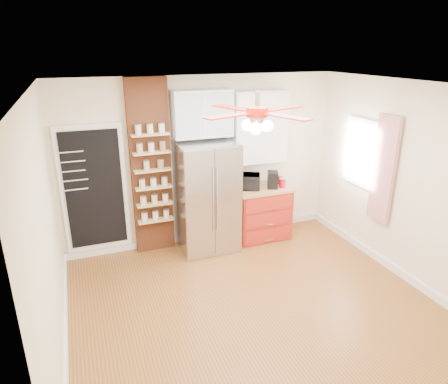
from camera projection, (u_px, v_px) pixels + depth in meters
name	position (u px, v px, depth m)	size (l,w,h in m)	color
floor	(252.00, 302.00, 5.13)	(4.50, 4.50, 0.00)	brown
ceiling	(258.00, 86.00, 4.20)	(4.50, 4.50, 0.00)	white
wall_back	(202.00, 162.00, 6.42)	(4.50, 0.02, 2.70)	#FFEFCD
wall_front	(370.00, 300.00, 2.91)	(4.50, 0.02, 2.70)	#FFEFCD
wall_left	(47.00, 235.00, 3.92)	(0.02, 4.00, 2.70)	#FFEFCD
wall_right	(405.00, 183.00, 5.42)	(0.02, 4.00, 2.70)	#FFEFCD
chalkboard	(94.00, 189.00, 5.91)	(0.95, 0.05, 1.95)	white
brick_pillar	(151.00, 168.00, 6.07)	(0.60, 0.16, 2.70)	brown
fridge	(207.00, 197.00, 6.25)	(0.90, 0.70, 1.75)	silver
upper_glass_cabinet	(202.00, 113.00, 5.98)	(0.90, 0.35, 0.70)	white
red_cabinet	(261.00, 212.00, 6.76)	(0.94, 0.64, 0.90)	#AA2619
upper_shelf_unit	(259.00, 127.00, 6.42)	(0.90, 0.30, 1.15)	white
window	(362.00, 153.00, 6.13)	(0.04, 0.75, 1.05)	white
curtain	(384.00, 169.00, 5.67)	(0.06, 0.40, 1.55)	red
ceiling_fan	(257.00, 112.00, 4.30)	(1.40, 1.40, 0.44)	silver
toaster_oven	(246.00, 181.00, 6.51)	(0.44, 0.30, 0.24)	black
coffee_maker	(273.00, 180.00, 6.54)	(0.17, 0.21, 0.28)	black
canister_left	(282.00, 183.00, 6.58)	(0.10, 0.10, 0.14)	red
canister_right	(280.00, 180.00, 6.76)	(0.11, 0.11, 0.14)	#BA130A
pantry_jar_oats	(146.00, 166.00, 5.88)	(0.08, 0.08, 0.14)	beige
pantry_jar_beans	(161.00, 164.00, 5.96)	(0.10, 0.10, 0.13)	#9C6B4F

